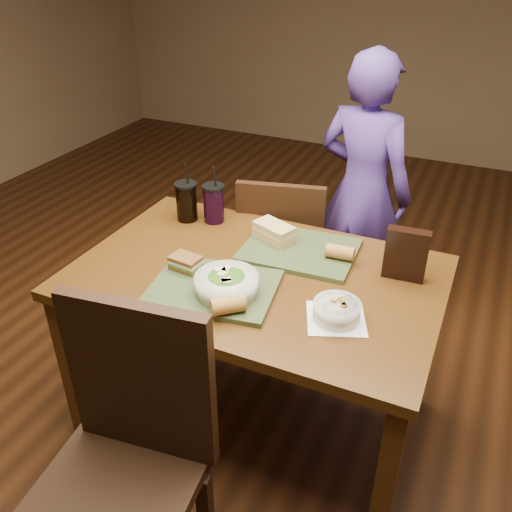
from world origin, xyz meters
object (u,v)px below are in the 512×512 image
Objects in this scene: chair_far at (286,255)px; soup_bowl at (337,311)px; cup_berry at (214,203)px; sandwich_near at (186,263)px; baguette_near at (228,305)px; baguette_far at (340,252)px; diner at (363,191)px; tray_far at (299,250)px; salad_bowl at (227,283)px; tray_near at (214,288)px; cup_cola at (187,201)px; dining_table at (256,293)px; chip_bag at (406,255)px; chair_near at (126,454)px; sandwich_far at (274,232)px.

soup_bowl is (0.44, -0.71, 0.29)m from chair_far.
cup_berry is at bearing 146.77° from soup_bowl.
baguette_near reaches higher than sandwich_near.
baguette_far is at bearing -46.61° from chair_far.
diner is at bearing 85.26° from baguette_near.
tray_far is 0.39m from salad_bowl.
tray_near is 1.65× the size of cup_cola.
cup_berry is (0.11, 0.03, -0.00)m from cup_cola.
sandwich_near is (-0.23, -0.11, 0.13)m from dining_table.
diner is 12.84× the size of baguette_near.
chip_bag is at bearing 22.33° from sandwich_near.
diner reaches higher than chair_far.
salad_bowl reaches higher than baguette_near.
baguette_far is 0.24m from chip_bag.
chair_far reaches higher than baguette_far.
dining_table is 0.21m from tray_near.
cup_cola is (-0.69, 0.07, 0.04)m from baguette_far.
soup_bowl reaches higher than tray_near.
diner is 0.89m from chip_bag.
tray_far reaches higher than dining_table.
diner reaches higher than soup_bowl.
chair_near reaches higher than tray_far.
baguette_far is 0.70m from cup_cola.
salad_bowl is at bearing -99.04° from dining_table.
chip_bag is (0.51, -0.04, 0.05)m from sandwich_far.
sandwich_near is at bearing 104.35° from chair_near.
sandwich_near is (-0.32, -0.31, 0.03)m from tray_far.
dining_table is 0.54m from cup_cola.
cup_cola is 1.02× the size of cup_berry.
dining_table is at bearing -42.08° from cup_berry.
sandwich_far is 0.50m from baguette_near.
chair_far is at bearing 49.02° from cup_berry.
chip_bag reaches higher than tray_far.
baguette_near is (-0.31, -0.13, 0.01)m from soup_bowl.
sandwich_far is (0.04, 0.95, 0.24)m from chair_near.
tray_near is 1.98× the size of salad_bowl.
cup_cola reaches higher than baguette_far.
sandwich_near reaches higher than tray_far.
salad_bowl is 1.87× the size of sandwich_near.
chair_near is 4.26× the size of soup_bowl.
chair_near is 1.09m from cup_berry.
chair_far is at bearing 91.19° from tray_near.
tray_far is 1.98× the size of salad_bowl.
chip_bag reaches higher than salad_bowl.
tray_near is 0.39m from sandwich_far.
sandwich_far reaches higher than baguette_far.
chip_bag is (0.14, 0.33, 0.06)m from soup_bowl.
sandwich_far reaches higher than baguette_near.
tray_far is at bearing 126.34° from soup_bowl.
chip_bag is (0.57, 0.35, 0.09)m from tray_near.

